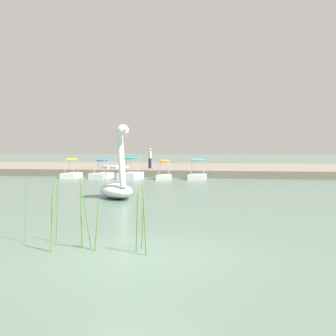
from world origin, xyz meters
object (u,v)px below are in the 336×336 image
at_px(pedal_boat_blue, 102,173).
at_px(pedal_boat_yellow, 72,172).
at_px(pedal_boat_teal, 130,173).
at_px(person_on_path, 150,158).
at_px(swan_boat, 117,185).
at_px(pedal_boat_cyan, 197,174).
at_px(pedal_boat_orange, 164,174).

distance_m(pedal_boat_blue, pedal_boat_yellow, 2.56).
distance_m(pedal_boat_teal, person_on_path, 5.23).
height_order(pedal_boat_blue, person_on_path, person_on_path).
xyz_separation_m(swan_boat, pedal_boat_yellow, (-7.72, 12.46, -0.16)).
bearing_deg(pedal_boat_blue, pedal_boat_yellow, 177.50).
height_order(pedal_boat_teal, person_on_path, person_on_path).
height_order(pedal_boat_blue, pedal_boat_yellow, pedal_boat_yellow).
xyz_separation_m(pedal_boat_teal, pedal_boat_yellow, (-4.94, 0.22, -0.01)).
xyz_separation_m(swan_boat, pedal_boat_blue, (-5.16, 12.35, -0.21)).
bearing_deg(pedal_boat_cyan, pedal_boat_orange, -168.93).
xyz_separation_m(pedal_boat_cyan, person_on_path, (-4.77, 4.74, 1.13)).
xyz_separation_m(pedal_boat_blue, person_on_path, (2.76, 4.98, 1.17)).
xyz_separation_m(pedal_boat_yellow, person_on_path, (5.32, 4.87, 1.12)).
distance_m(pedal_boat_orange, pedal_boat_teal, 2.67).
bearing_deg(person_on_path, pedal_boat_orange, -66.39).
bearing_deg(pedal_boat_teal, person_on_path, 85.67).
distance_m(swan_boat, pedal_boat_blue, 13.38).
height_order(pedal_boat_cyan, pedal_boat_blue, pedal_boat_cyan).
relative_size(pedal_boat_orange, pedal_boat_teal, 0.74).
relative_size(pedal_boat_orange, person_on_path, 1.02).
height_order(pedal_boat_cyan, pedal_boat_teal, pedal_boat_teal).
bearing_deg(pedal_boat_blue, person_on_path, 60.98).
bearing_deg(swan_boat, pedal_boat_yellow, 121.78).
bearing_deg(person_on_path, pedal_boat_blue, -119.02).
bearing_deg(pedal_boat_cyan, swan_boat, -100.68).
bearing_deg(pedal_boat_cyan, pedal_boat_yellow, -179.29).
relative_size(pedal_boat_cyan, person_on_path, 1.19).
bearing_deg(pedal_boat_yellow, pedal_boat_blue, -2.50).
xyz_separation_m(pedal_boat_blue, pedal_boat_yellow, (-2.56, 0.11, 0.05)).
xyz_separation_m(pedal_boat_cyan, pedal_boat_orange, (-2.48, -0.49, 0.02)).
height_order(pedal_boat_teal, pedal_boat_blue, pedal_boat_teal).
bearing_deg(pedal_boat_orange, pedal_boat_teal, 177.05).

